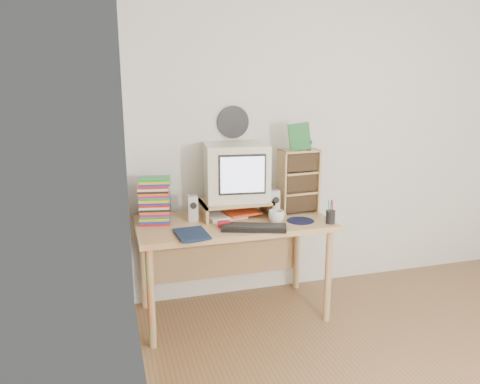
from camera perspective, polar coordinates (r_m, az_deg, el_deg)
back_wall at (r=4.03m, az=12.01°, el=6.16°), size 3.50×0.00×3.50m
left_wall at (r=1.85m, az=-11.10°, el=-2.72°), size 0.00×3.50×3.50m
curtain at (r=2.34m, az=-11.14°, el=-1.75°), size 0.00×2.20×2.20m
wall_disc at (r=3.65m, az=-0.85°, el=8.52°), size 0.25×0.02×0.25m
desk at (r=3.52m, az=-1.13°, el=-5.27°), size 1.40×0.70×0.75m
monitor_riser at (r=3.50m, az=-0.51°, el=-1.46°), size 0.52×0.30×0.12m
crt_monitor at (r=3.50m, az=-0.52°, el=2.48°), size 0.49×0.49×0.42m
speaker_left at (r=3.41m, az=-5.81°, el=-1.96°), size 0.07×0.07×0.19m
speaker_right at (r=3.53m, az=4.16°, el=-1.30°), size 0.08×0.08×0.20m
keyboard at (r=3.21m, az=1.71°, el=-4.36°), size 0.46×0.29×0.03m
dvd_stack at (r=3.37m, az=-10.30°, el=-1.30°), size 0.24×0.19×0.30m
cd_rack at (r=3.60m, az=7.11°, el=1.31°), size 0.30×0.18×0.49m
mug at (r=3.36m, az=4.44°, el=-3.02°), size 0.14×0.14×0.09m
diary at (r=3.08m, az=-7.71°, el=-5.12°), size 0.26×0.20×0.05m
mousepad at (r=3.43m, az=7.38°, el=-3.49°), size 0.21×0.21×0.00m
pen_cup at (r=3.40m, az=10.98°, el=-2.69°), size 0.08×0.08×0.13m
papers at (r=3.50m, az=-1.15°, el=-2.75°), size 0.33×0.27×0.04m
red_box at (r=3.27m, az=-1.96°, el=-3.94°), size 0.09×0.06×0.04m
game_box at (r=3.52m, az=7.26°, el=6.69°), size 0.16×0.07×0.20m
webcam at (r=3.55m, az=8.39°, el=5.75°), size 0.05×0.05×0.08m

